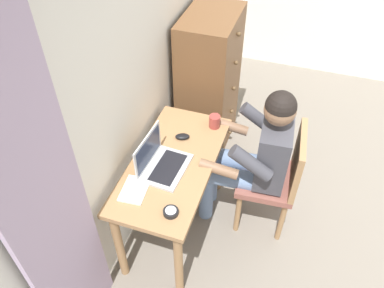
{
  "coord_description": "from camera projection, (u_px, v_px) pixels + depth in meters",
  "views": [
    {
      "loc": [
        -2.06,
        1.2,
        2.53
      ],
      "look_at": [
        -0.36,
        1.77,
        0.82
      ],
      "focal_mm": 35.73,
      "sensor_mm": 36.0,
      "label": 1
    }
  ],
  "objects": [
    {
      "name": "person_seated",
      "position": [
        254.0,
        153.0,
        2.62
      ],
      "size": [
        0.55,
        0.6,
        1.21
      ],
      "color": "#6B84AD",
      "rests_on": "ground_plane"
    },
    {
      "name": "wall_back",
      "position": [
        147.0,
        48.0,
        2.53
      ],
      "size": [
        4.8,
        0.05,
        2.5
      ],
      "primitive_type": "cube",
      "color": "silver",
      "rests_on": "ground_plane"
    },
    {
      "name": "coffee_mug",
      "position": [
        215.0,
        121.0,
        2.73
      ],
      "size": [
        0.12,
        0.08,
        0.09
      ],
      "color": "#9E3D38",
      "rests_on": "desk"
    },
    {
      "name": "chair",
      "position": [
        277.0,
        176.0,
        2.71
      ],
      "size": [
        0.45,
        0.43,
        0.89
      ],
      "color": "brown",
      "rests_on": "ground_plane"
    },
    {
      "name": "desk",
      "position": [
        173.0,
        175.0,
        2.59
      ],
      "size": [
        1.08,
        0.53,
        0.72
      ],
      "color": "#9E754C",
      "rests_on": "ground_plane"
    },
    {
      "name": "dresser",
      "position": [
        209.0,
        84.0,
        3.31
      ],
      "size": [
        0.64,
        0.45,
        1.26
      ],
      "color": "brown",
      "rests_on": "ground_plane"
    },
    {
      "name": "desk_clock",
      "position": [
        171.0,
        212.0,
        2.19
      ],
      "size": [
        0.09,
        0.09,
        0.03
      ],
      "color": "black",
      "rests_on": "desk"
    },
    {
      "name": "notebook_pad",
      "position": [
        135.0,
        190.0,
        2.33
      ],
      "size": [
        0.22,
        0.17,
        0.01
      ],
      "primitive_type": "cube",
      "rotation": [
        0.0,
        0.0,
        0.09
      ],
      "color": "silver",
      "rests_on": "desk"
    },
    {
      "name": "laptop",
      "position": [
        160.0,
        162.0,
        2.43
      ],
      "size": [
        0.35,
        0.27,
        0.24
      ],
      "color": "#B7BABF",
      "rests_on": "desk"
    },
    {
      "name": "computer_mouse",
      "position": [
        182.0,
        137.0,
        2.66
      ],
      "size": [
        0.09,
        0.11,
        0.03
      ],
      "primitive_type": "ellipsoid",
      "rotation": [
        0.0,
        0.0,
        0.36
      ],
      "color": "black",
      "rests_on": "desk"
    },
    {
      "name": "curtain_panel",
      "position": [
        49.0,
        212.0,
        1.71
      ],
      "size": [
        0.49,
        0.03,
        2.26
      ],
      "primitive_type": "cube",
      "color": "#B29EBC",
      "rests_on": "ground_plane"
    }
  ]
}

